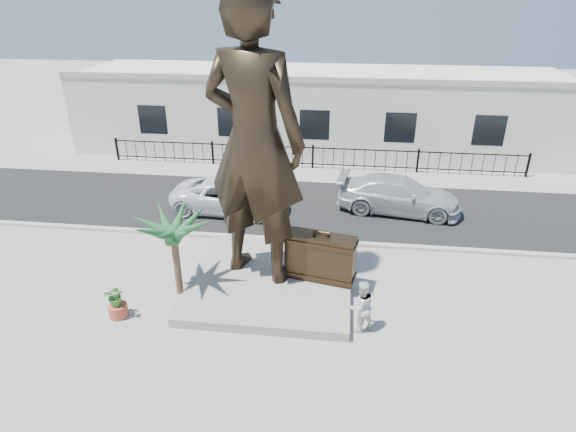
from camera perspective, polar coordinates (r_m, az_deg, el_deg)
name	(u,v)px	position (r m, az deg, el deg)	size (l,w,h in m)	color
ground	(280,313)	(14.85, -0.97, -11.39)	(100.00, 100.00, 0.00)	#9E9991
street	(304,204)	(21.73, 1.95, 1.37)	(40.00, 7.00, 0.01)	black
curb	(296,240)	(18.58, 0.95, -2.90)	(40.00, 0.25, 0.12)	#A5A399
far_sidewalk	(311,173)	(25.41, 2.78, 5.08)	(40.00, 2.50, 0.02)	#9E9991
plinth	(271,280)	(16.04, -2.01, -7.61)	(5.20, 5.20, 0.30)	gray
fence	(313,158)	(25.96, 2.95, 6.92)	(22.00, 0.10, 1.20)	black
building	(319,110)	(29.55, 3.67, 12.47)	(28.00, 7.00, 4.40)	silver
statue	(254,142)	(14.43, -4.05, 8.73)	(3.25, 2.14, 8.92)	black
suitcase	(320,257)	(15.51, 3.87, -4.90)	(2.21, 0.70, 1.56)	black
tourist	(361,306)	(13.92, 8.68, -10.54)	(0.78, 0.60, 1.59)	silver
car_white	(229,196)	(20.99, -6.95, 2.35)	(2.28, 4.95, 1.38)	silver
car_silver	(399,195)	(21.33, 13.03, 2.46)	(2.14, 5.26, 1.53)	#B0B3B5
worker	(259,158)	(25.08, -3.48, 6.88)	(1.10, 0.63, 1.71)	orange
palm_tree	(180,292)	(16.10, -12.65, -8.82)	(1.80, 1.80, 3.20)	#1C4D24
planter	(118,311)	(15.46, -19.47, -10.52)	(0.56, 0.56, 0.40)	#AF482E
shrub	(116,296)	(15.17, -19.76, -8.91)	(0.58, 0.51, 0.65)	#2F6A22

